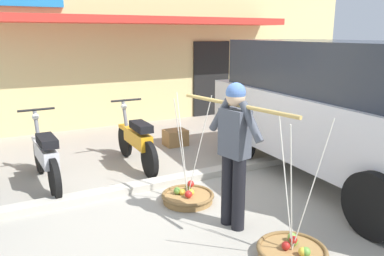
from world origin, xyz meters
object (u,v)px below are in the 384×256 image
(fruit_basket_left_side, at_px, (292,251))
(fruit_basket_right_side, at_px, (188,196))
(motorcycle_second_in_row, at_px, (46,156))
(motorcycle_third_in_row, at_px, (137,141))
(wooden_crate, at_px, (175,138))
(parked_truck, at_px, (344,107))
(fruit_vendor, at_px, (234,146))

(fruit_basket_left_side, distance_m, fruit_basket_right_side, 1.72)
(motorcycle_second_in_row, relative_size, motorcycle_third_in_row, 1.00)
(motorcycle_third_in_row, bearing_deg, fruit_basket_left_side, -83.26)
(wooden_crate, bearing_deg, fruit_basket_left_side, -99.91)
(parked_truck, bearing_deg, fruit_vendor, -168.02)
(fruit_basket_right_side, relative_size, motorcycle_third_in_row, 0.80)
(fruit_basket_left_side, height_order, motorcycle_third_in_row, fruit_basket_left_side)
(parked_truck, height_order, wooden_crate, parked_truck)
(fruit_basket_left_side, bearing_deg, motorcycle_second_in_row, 120.45)
(motorcycle_second_in_row, bearing_deg, motorcycle_third_in_row, 6.62)
(fruit_vendor, xyz_separation_m, fruit_basket_right_side, (-0.15, 0.85, -0.90))
(motorcycle_second_in_row, distance_m, wooden_crate, 2.81)
(fruit_basket_left_side, relative_size, motorcycle_second_in_row, 0.80)
(motorcycle_third_in_row, relative_size, wooden_crate, 4.14)
(fruit_basket_right_side, xyz_separation_m, motorcycle_third_in_row, (-0.09, 1.67, 0.38))
(parked_truck, bearing_deg, motorcycle_third_in_row, 141.44)
(fruit_basket_right_side, distance_m, parked_truck, 2.69)
(motorcycle_second_in_row, relative_size, parked_truck, 0.37)
(fruit_vendor, xyz_separation_m, motorcycle_second_in_row, (-1.72, 2.34, -0.52))
(wooden_crate, bearing_deg, motorcycle_third_in_row, -143.41)
(fruit_basket_right_side, height_order, motorcycle_third_in_row, fruit_basket_right_side)
(fruit_basket_right_side, relative_size, wooden_crate, 3.30)
(motorcycle_second_in_row, bearing_deg, parked_truck, -24.78)
(fruit_basket_left_side, relative_size, fruit_basket_right_side, 1.00)
(fruit_basket_left_side, height_order, parked_truck, parked_truck)
(motorcycle_second_in_row, height_order, parked_truck, parked_truck)
(fruit_basket_left_side, xyz_separation_m, motorcycle_third_in_row, (-0.40, 3.36, 0.38))
(fruit_basket_left_side, bearing_deg, fruit_vendor, 100.26)
(motorcycle_second_in_row, xyz_separation_m, parked_truck, (4.02, -1.85, 0.68))
(fruit_vendor, relative_size, fruit_basket_left_side, 1.17)
(fruit_basket_right_side, xyz_separation_m, parked_truck, (2.45, -0.36, 1.06))
(motorcycle_third_in_row, distance_m, wooden_crate, 1.44)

